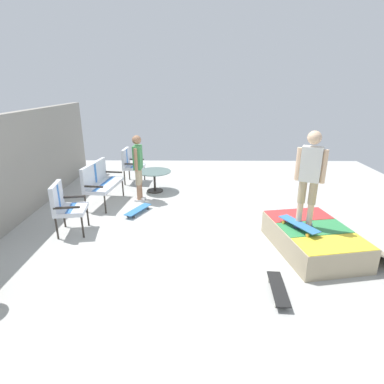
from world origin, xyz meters
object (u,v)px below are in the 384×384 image
patio_chair_near_house (130,162)px  skateboard_by_bench (138,210)px  skate_ramp (314,239)px  person_skater (310,173)px  patio_chair_by_wall (64,204)px  skateboard_spare (278,289)px  patio_table (154,177)px  skateboard_on_ramp (299,224)px  patio_bench (100,180)px  person_watching (138,164)px

patio_chair_near_house → skateboard_by_bench: (-2.35, -0.62, -0.53)m
skate_ramp → person_skater: size_ratio=1.23×
patio_chair_by_wall → skateboard_by_bench: size_ratio=1.26×
skateboard_by_bench → skateboard_spare: 3.77m
patio_table → person_skater: size_ratio=0.54×
skate_ramp → skateboard_spare: 1.54m
patio_chair_by_wall → skateboard_by_bench: patio_chair_by_wall is taller
patio_chair_near_house → skateboard_on_ramp: (-4.03, -3.70, -0.08)m
patio_table → patio_chair_by_wall: bearing=150.7°
skateboard_by_bench → skateboard_on_ramp: skateboard_on_ramp is taller
skate_ramp → skateboard_by_bench: (1.62, 3.40, -0.14)m
skate_ramp → person_skater: person_skater is taller
patio_chair_by_wall → person_skater: size_ratio=0.61×
skate_ramp → patio_chair_near_house: (3.97, 4.02, 0.39)m
skateboard_spare → skateboard_on_ramp: size_ratio=1.01×
skate_ramp → skateboard_on_ramp: bearing=100.7°
patio_chair_near_house → patio_table: 1.16m
person_skater → skateboard_spare: bearing=150.4°
skateboard_spare → person_skater: bearing=-29.6°
patio_bench → person_watching: size_ratio=0.79×
patio_bench → person_watching: (0.24, -0.91, 0.34)m
person_skater → patio_chair_by_wall: bearing=82.0°
patio_chair_near_house → skateboard_spare: size_ratio=1.26×
patio_bench → skateboard_spare: patio_bench is taller
skate_ramp → patio_chair_near_house: 5.67m
patio_table → skate_ramp: bearing=-134.6°
patio_chair_near_house → skateboard_spare: patio_chair_near_house is taller
skateboard_spare → patio_chair_near_house: bearing=30.8°
patio_bench → patio_table: (0.93, -1.20, -0.21)m
patio_chair_near_house → patio_table: (-0.80, -0.81, -0.21)m
person_skater → skateboard_spare: (-1.25, 0.71, -1.33)m
patio_table → person_watching: size_ratio=0.55×
patio_chair_near_house → patio_chair_by_wall: bearing=169.7°
patio_chair_near_house → person_skater: (-3.95, -3.80, 0.80)m
skate_ramp → person_watching: (2.47, 3.51, 0.73)m
skateboard_spare → skateboard_on_ramp: skateboard_on_ramp is taller
patio_bench → patio_chair_by_wall: bearing=172.4°
skate_ramp → patio_chair_by_wall: patio_chair_by_wall is taller
skate_ramp → person_watching: 4.35m
skate_ramp → person_skater: 1.21m
skateboard_by_bench → skateboard_spare: size_ratio=1.00×
skateboard_on_ramp → patio_chair_near_house: bearing=42.5°
skate_ramp → skateboard_on_ramp: skateboard_on_ramp is taller
skate_ramp → patio_table: bearing=45.4°
patio_bench → skateboard_by_bench: size_ratio=1.62×
skateboard_by_bench → person_skater: bearing=-116.6°
patio_bench → patio_chair_near_house: (1.74, -0.39, -0.00)m
patio_table → skateboard_on_ramp: bearing=-138.2°
patio_bench → person_skater: 4.81m
person_watching → person_skater: 4.12m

